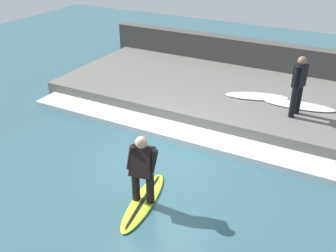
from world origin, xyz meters
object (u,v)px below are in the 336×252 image
object	(u,v)px
surfer_riding	(142,167)
surfboard_waiting_near	(299,105)
surfboard_riding	(143,201)
surfboard_spare	(257,96)
surfer_waiting_near	(299,83)

from	to	relation	value
surfer_riding	surfboard_waiting_near	size ratio (longest dim) A/B	0.74
surfboard_riding	surfboard_waiting_near	distance (m)	5.46
surfer_riding	surfboard_spare	distance (m)	5.21
surfboard_riding	surfboard_waiting_near	bearing A→B (deg)	-20.62
surfboard_riding	surfer_waiting_near	xyz separation A→B (m)	(4.47, -1.91, 1.32)
surfer_waiting_near	surfer_riding	bearing A→B (deg)	156.93
surfboard_waiting_near	surfboard_riding	bearing A→B (deg)	159.38
surfer_waiting_near	surfboard_waiting_near	size ratio (longest dim) A/B	0.81
surfer_waiting_near	surfboard_spare	distance (m)	1.63
surfer_riding	surfboard_waiting_near	distance (m)	5.46
surfer_riding	surfer_waiting_near	distance (m)	4.89
surfboard_waiting_near	surfboard_spare	size ratio (longest dim) A/B	1.05
surfboard_riding	surfboard_waiting_near	xyz separation A→B (m)	(5.09, -1.92, 0.45)
surfboard_riding	surfer_riding	world-z (taller)	surfer_riding
surfboard_riding	surfer_riding	size ratio (longest dim) A/B	1.38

